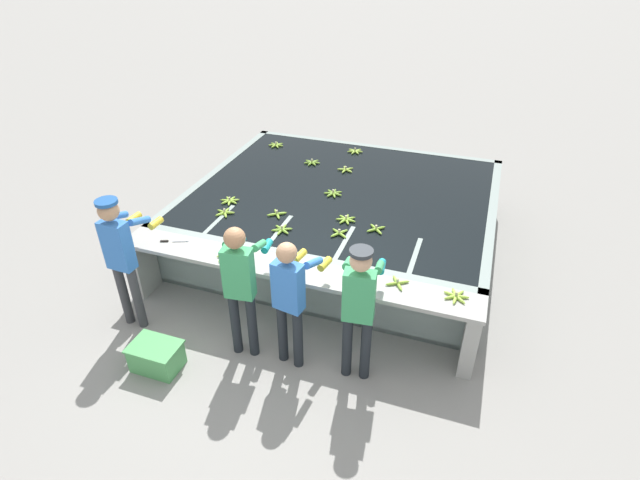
# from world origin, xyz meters

# --- Properties ---
(ground_plane) EXTENTS (80.00, 80.00, 0.00)m
(ground_plane) POSITION_xyz_m (0.00, 0.00, 0.00)
(ground_plane) COLOR gray
(ground_plane) RESTS_ON ground
(wash_tank) EXTENTS (4.42, 3.82, 0.87)m
(wash_tank) POSITION_xyz_m (0.00, 2.34, 0.43)
(wash_tank) COLOR gray
(wash_tank) RESTS_ON ground
(work_ledge) EXTENTS (4.42, 0.45, 0.87)m
(work_ledge) POSITION_xyz_m (0.00, 0.23, 0.62)
(work_ledge) COLOR #9E9E99
(work_ledge) RESTS_ON ground
(worker_0) EXTENTS (0.42, 0.73, 1.73)m
(worker_0) POSITION_xyz_m (-1.84, -0.36, 1.06)
(worker_0) COLOR #38383D
(worker_0) RESTS_ON ground
(worker_1) EXTENTS (0.46, 0.73, 1.68)m
(worker_1) POSITION_xyz_m (-0.33, -0.35, 1.01)
(worker_1) COLOR #1E2328
(worker_1) RESTS_ON ground
(worker_2) EXTENTS (0.48, 0.74, 1.60)m
(worker_2) POSITION_xyz_m (0.23, -0.32, 0.95)
(worker_2) COLOR #1E2328
(worker_2) RESTS_ON ground
(worker_3) EXTENTS (0.46, 0.74, 1.65)m
(worker_3) POSITION_xyz_m (0.97, -0.27, 1.00)
(worker_3) COLOR #1E2328
(worker_3) RESTS_ON ground
(banana_bunch_floating_0) EXTENTS (0.28, 0.28, 0.08)m
(banana_bunch_floating_0) POSITION_xyz_m (-1.43, 1.46, 0.88)
(banana_bunch_floating_0) COLOR #8CB738
(banana_bunch_floating_0) RESTS_ON wash_tank
(banana_bunch_floating_1) EXTENTS (0.25, 0.25, 0.08)m
(banana_bunch_floating_1) POSITION_xyz_m (0.32, 1.12, 0.88)
(banana_bunch_floating_1) COLOR #7FAD33
(banana_bunch_floating_1) RESTS_ON wash_tank
(banana_bunch_floating_2) EXTENTS (0.23, 0.23, 0.08)m
(banana_bunch_floating_2) POSITION_xyz_m (0.74, 1.38, 0.88)
(banana_bunch_floating_2) COLOR #7FAD33
(banana_bunch_floating_2) RESTS_ON wash_tank
(banana_bunch_floating_3) EXTENTS (0.27, 0.27, 0.08)m
(banana_bunch_floating_3) POSITION_xyz_m (-0.16, 3.03, 0.88)
(banana_bunch_floating_3) COLOR #9EC642
(banana_bunch_floating_3) RESTS_ON wash_tank
(banana_bunch_floating_4) EXTENTS (0.26, 0.28, 0.08)m
(banana_bunch_floating_4) POSITION_xyz_m (-0.41, 0.97, 0.88)
(banana_bunch_floating_4) COLOR #75A333
(banana_bunch_floating_4) RESTS_ON wash_tank
(banana_bunch_floating_5) EXTENTS (0.28, 0.28, 0.08)m
(banana_bunch_floating_5) POSITION_xyz_m (0.30, 1.49, 0.88)
(banana_bunch_floating_5) COLOR #7FAD33
(banana_bunch_floating_5) RESTS_ON wash_tank
(banana_bunch_floating_6) EXTENTS (0.28, 0.27, 0.08)m
(banana_bunch_floating_6) POSITION_xyz_m (-1.33, 1.12, 0.88)
(banana_bunch_floating_6) COLOR #8CB738
(banana_bunch_floating_6) RESTS_ON wash_tank
(banana_bunch_floating_7) EXTENTS (0.28, 0.28, 0.08)m
(banana_bunch_floating_7) POSITION_xyz_m (-0.78, 3.13, 0.88)
(banana_bunch_floating_7) COLOR #75A333
(banana_bunch_floating_7) RESTS_ON wash_tank
(banana_bunch_floating_8) EXTENTS (0.28, 0.28, 0.08)m
(banana_bunch_floating_8) POSITION_xyz_m (-0.10, 2.17, 0.88)
(banana_bunch_floating_8) COLOR #75A333
(banana_bunch_floating_8) RESTS_ON wash_tank
(banana_bunch_floating_9) EXTENTS (0.25, 0.25, 0.08)m
(banana_bunch_floating_9) POSITION_xyz_m (-0.63, 1.32, 0.88)
(banana_bunch_floating_9) COLOR #7FAD33
(banana_bunch_floating_9) RESTS_ON wash_tank
(banana_bunch_floating_10) EXTENTS (0.28, 0.28, 0.08)m
(banana_bunch_floating_10) POSITION_xyz_m (-0.24, 3.83, 0.88)
(banana_bunch_floating_10) COLOR #9EC642
(banana_bunch_floating_10) RESTS_ON wash_tank
(banana_bunch_floating_11) EXTENTS (0.27, 0.28, 0.08)m
(banana_bunch_floating_11) POSITION_xyz_m (-1.65, 3.64, 0.88)
(banana_bunch_floating_11) COLOR #8CB738
(banana_bunch_floating_11) RESTS_ON wash_tank
(banana_bunch_ledge_0) EXTENTS (0.28, 0.28, 0.08)m
(banana_bunch_ledge_0) POSITION_xyz_m (1.88, 0.30, 0.88)
(banana_bunch_ledge_0) COLOR #9EC642
(banana_bunch_ledge_0) RESTS_ON work_ledge
(banana_bunch_ledge_1) EXTENTS (0.28, 0.27, 0.08)m
(banana_bunch_ledge_1) POSITION_xyz_m (-0.77, 0.17, 0.88)
(banana_bunch_ledge_1) COLOR #93BC3D
(banana_bunch_ledge_1) RESTS_ON work_ledge
(banana_bunch_ledge_2) EXTENTS (0.26, 0.26, 0.08)m
(banana_bunch_ledge_2) POSITION_xyz_m (1.24, 0.33, 0.88)
(banana_bunch_ledge_2) COLOR #93BC3D
(banana_bunch_ledge_2) RESTS_ON work_ledge
(knife_0) EXTENTS (0.34, 0.16, 0.02)m
(knife_0) POSITION_xyz_m (-1.63, 0.26, 0.87)
(knife_0) COLOR silver
(knife_0) RESTS_ON work_ledge
(crate) EXTENTS (0.55, 0.39, 0.32)m
(crate) POSITION_xyz_m (-1.15, -0.93, 0.16)
(crate) COLOR #4C9E56
(crate) RESTS_ON ground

